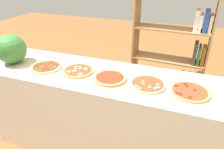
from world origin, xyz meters
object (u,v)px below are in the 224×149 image
object	(u,v)px
pizza_mozzarella_1	(78,71)
pizza_pepperoni_4	(190,91)
pizza_plain_2	(110,78)
watermelon	(11,49)
pizza_mushroom_3	(148,84)
bookshelf	(178,64)
pizza_spinach_0	(46,67)

from	to	relation	value
pizza_mozzarella_1	pizza_pepperoni_4	xyz separation A→B (m)	(1.00, -0.02, -0.00)
pizza_plain_2	watermelon	world-z (taller)	watermelon
pizza_mushroom_3	bookshelf	size ratio (longest dim) A/B	0.20
pizza_spinach_0	bookshelf	xyz separation A→B (m)	(1.21, 0.96, -0.19)
pizza_spinach_0	pizza_pepperoni_4	world-z (taller)	pizza_spinach_0
pizza_mushroom_3	pizza_pepperoni_4	size ratio (longest dim) A/B	0.99
pizza_plain_2	bookshelf	distance (m)	1.12
pizza_mushroom_3	bookshelf	bearing A→B (deg)	77.63
pizza_mozzarella_1	watermelon	size ratio (longest dim) A/B	1.00
pizza_mozzarella_1	bookshelf	distance (m)	1.29
pizza_pepperoni_4	pizza_spinach_0	bearing A→B (deg)	-179.54
pizza_spinach_0	pizza_plain_2	world-z (taller)	pizza_spinach_0
pizza_mushroom_3	bookshelf	world-z (taller)	bookshelf
pizza_plain_2	watermelon	size ratio (longest dim) A/B	0.99
pizza_pepperoni_4	watermelon	size ratio (longest dim) A/B	1.04
pizza_mozzarella_1	pizza_mushroom_3	xyz separation A→B (m)	(0.67, -0.02, -0.00)
pizza_plain_2	watermelon	xyz separation A→B (m)	(-1.06, -0.00, 0.13)
pizza_mozzarella_1	pizza_mushroom_3	distance (m)	0.67
pizza_spinach_0	pizza_mozzarella_1	world-z (taller)	same
pizza_pepperoni_4	pizza_plain_2	bearing A→B (deg)	-178.93
pizza_mushroom_3	pizza_plain_2	bearing A→B (deg)	-177.86
pizza_plain_2	pizza_mushroom_3	xyz separation A→B (m)	(0.33, 0.01, -0.00)
pizza_pepperoni_4	bookshelf	distance (m)	0.97
watermelon	bookshelf	xyz separation A→B (m)	(1.60, 0.96, -0.32)
pizza_plain_2	bookshelf	xyz separation A→B (m)	(0.54, 0.96, -0.19)
pizza_spinach_0	pizza_mushroom_3	size ratio (longest dim) A/B	0.99
pizza_plain_2	pizza_pepperoni_4	size ratio (longest dim) A/B	0.95
pizza_mozzarella_1	pizza_plain_2	bearing A→B (deg)	-5.99
bookshelf	pizza_spinach_0	bearing A→B (deg)	-141.61
pizza_mushroom_3	pizza_pepperoni_4	bearing A→B (deg)	-0.01
pizza_mozzarella_1	pizza_mushroom_3	world-z (taller)	pizza_mozzarella_1
bookshelf	pizza_mozzarella_1	bearing A→B (deg)	-133.42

